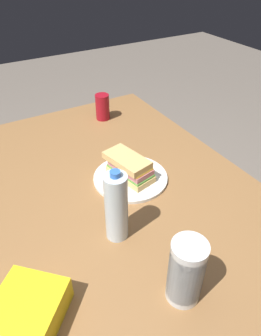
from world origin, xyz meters
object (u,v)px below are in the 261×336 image
paper_plate (130,178)px  chip_bag (20,325)px  dining_table (101,221)px  sandwich (129,167)px  plastic_cup_stack (186,272)px  water_bottle_tall (116,207)px  soda_can_red (103,107)px

paper_plate → chip_bag: size_ratio=1.17×
dining_table → sandwich: (0.06, -0.15, 0.14)m
plastic_cup_stack → sandwich: bearing=-13.9°
paper_plate → dining_table: bearing=111.7°
chip_bag → plastic_cup_stack: 0.38m
sandwich → plastic_cup_stack: bearing=166.1°
plastic_cup_stack → dining_table: bearing=5.3°
paper_plate → sandwich: bearing=39.4°
paper_plate → water_bottle_tall: bearing=141.5°
paper_plate → chip_bag: bearing=126.4°
paper_plate → soda_can_red: 0.49m
water_bottle_tall → dining_table: bearing=-4.6°
paper_plate → water_bottle_tall: water_bottle_tall is taller
dining_table → water_bottle_tall: (-0.15, 0.01, 0.20)m
sandwich → plastic_cup_stack: 0.48m
soda_can_red → chip_bag: bearing=144.0°
paper_plate → plastic_cup_stack: size_ratio=1.45×
soda_can_red → sandwich: bearing=165.4°
chip_bag → plastic_cup_stack: size_ratio=1.24×
water_bottle_tall → plastic_cup_stack: size_ratio=1.28×
plastic_cup_stack → water_bottle_tall: bearing=10.9°
soda_can_red → paper_plate: bearing=165.8°
dining_table → plastic_cup_stack: bearing=-174.7°
sandwich → soda_can_red: size_ratio=1.61×
paper_plate → sandwich: sandwich is taller
dining_table → water_bottle_tall: size_ratio=6.11×
soda_can_red → plastic_cup_stack: 0.96m
water_bottle_tall → sandwich: bearing=-37.6°
water_bottle_tall → paper_plate: bearing=-38.5°
sandwich → chip_bag: bearing=126.8°
dining_table → sandwich: size_ratio=7.35×
chip_bag → sandwich: bearing=170.8°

